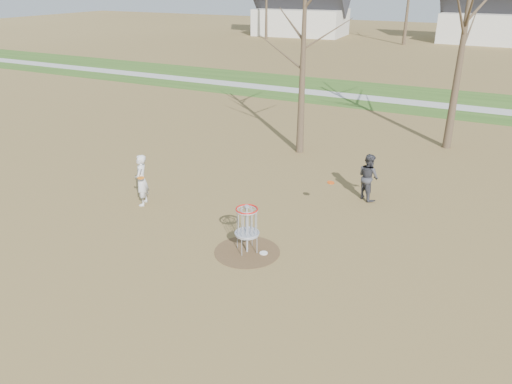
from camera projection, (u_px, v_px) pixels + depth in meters
ground at (247, 252)px, 13.56m from camera, size 160.00×160.00×0.00m
green_band at (408, 98)px, 30.71m from camera, size 160.00×8.00×0.01m
footpath at (404, 102)px, 29.89m from camera, size 160.00×1.50×0.01m
dirt_circle at (247, 252)px, 13.56m from camera, size 1.80×1.80×0.01m
player_standing at (141, 180)px, 16.07m from camera, size 0.63×0.73×1.70m
player_throwing at (368, 177)px, 16.50m from camera, size 0.97×0.93×1.58m
disc_grounded at (264, 253)px, 13.46m from camera, size 0.22×0.22×0.02m
discs_in_play at (239, 180)px, 15.37m from camera, size 5.71×2.42×0.10m
disc_golf_basket at (247, 222)px, 13.20m from camera, size 0.64×0.64×1.35m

